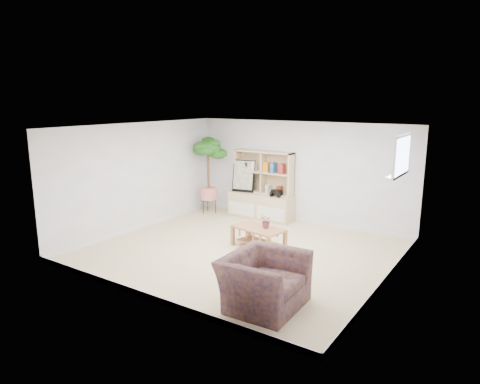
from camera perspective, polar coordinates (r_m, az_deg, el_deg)
The scene contains 14 objects.
floor at distance 8.42m, azimuth 0.20°, elevation -7.85°, with size 5.50×5.00×0.01m, color #CAB990.
ceiling at distance 7.92m, azimuth 0.21°, elevation 8.67°, with size 5.50×5.00×0.01m, color silver.
walls at distance 8.09m, azimuth 0.21°, elevation 0.16°, with size 5.51×5.01×2.40m.
baseboard at distance 8.41m, azimuth 0.20°, elevation -7.53°, with size 5.50×5.00×0.10m, color white, non-canonical shape.
window at distance 7.43m, azimuth 20.82°, elevation 4.53°, with size 0.10×0.98×0.68m, color silver, non-canonical shape.
window_sill at distance 7.49m, azimuth 20.19°, elevation 2.15°, with size 0.14×1.00×0.04m, color white.
storage_unit at distance 10.49m, azimuth 2.86°, elevation 0.90°, with size 1.66×0.56×1.66m, color tan, non-canonical shape.
poster at distance 10.67m, azimuth 0.49°, elevation 2.16°, with size 0.58×0.13×0.80m, color yellow, non-canonical shape.
toy_truck at distance 10.22m, azimuth 4.89°, elevation -0.11°, with size 0.34×0.24×0.18m, color black, non-canonical shape.
coffee_table at distance 8.54m, azimuth 2.47°, elevation -6.10°, with size 1.02×0.56×0.42m, color #956249, non-canonical shape.
table_plant at distance 8.42m, azimuth 3.55°, elevation -3.92°, with size 0.25×0.21×0.27m, color #194D1D.
floor_tree at distance 10.95m, azimuth -4.24°, elevation 2.17°, with size 0.72×0.72×1.96m, color #174C1B, non-canonical shape.
armchair at distance 6.18m, azimuth 3.20°, elevation -11.29°, with size 1.17×1.01×0.86m, color #13143C.
sill_plant at distance 7.65m, azimuth 20.60°, elevation 3.37°, with size 0.13×0.11×0.24m, color #174C1B.
Camera 1 is at (4.36, -6.60, 2.90)m, focal length 32.00 mm.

